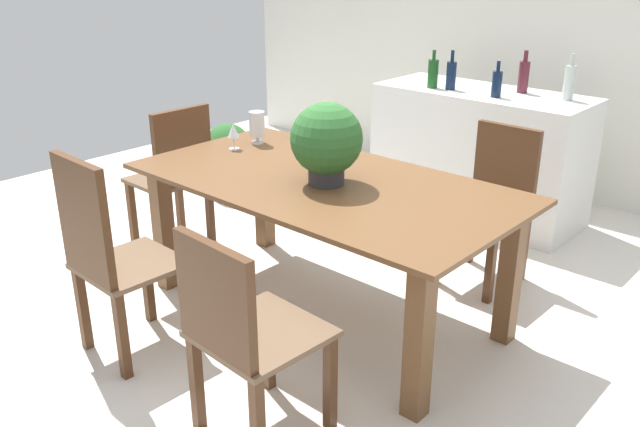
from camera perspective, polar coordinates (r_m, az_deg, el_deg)
ground_plane at (r=3.85m, az=1.35°, el=-7.63°), size 7.04×7.04×0.00m
back_wall at (r=5.62m, az=19.60°, el=14.62°), size 6.40×0.10×2.60m
dining_table at (r=3.51m, az=0.33°, el=0.76°), size 2.04×1.07×0.77m
chair_head_end at (r=4.44m, az=-12.16°, el=3.58°), size 0.43×0.46×0.96m
chair_far_right at (r=4.08m, az=14.53°, el=1.41°), size 0.44×0.47×0.93m
chair_near_right at (r=2.64m, az=-6.70°, el=-9.76°), size 0.49×0.49×0.92m
chair_near_left at (r=3.29m, az=-17.56°, el=-3.10°), size 0.45×0.46×1.04m
flower_centerpiece at (r=3.34m, az=0.56°, el=6.17°), size 0.36×0.36×0.42m
crystal_vase_left at (r=3.68m, az=-0.88°, el=5.74°), size 0.09×0.09×0.19m
crystal_vase_center_near at (r=4.10m, az=-5.38°, el=7.53°), size 0.09×0.09×0.20m
wine_glass at (r=4.00m, az=-7.38°, el=6.91°), size 0.07×0.07×0.15m
kitchen_counter at (r=5.09m, az=13.33°, el=4.97°), size 1.52×0.64×0.93m
wine_bottle_dark at (r=4.96m, az=11.09°, el=11.50°), size 0.07×0.07×0.28m
wine_bottle_clear at (r=4.77m, az=14.80°, el=10.65°), size 0.07×0.07×0.24m
wine_bottle_green at (r=4.96m, az=16.93°, el=11.13°), size 0.07×0.07×0.29m
wine_bottle_tall at (r=4.82m, az=20.44°, el=10.45°), size 0.07×0.07×0.31m
wine_bottle_amber at (r=5.00m, az=9.59°, el=11.69°), size 0.08×0.08×0.27m
potted_plant_floor at (r=5.48m, az=-7.81°, el=4.89°), size 0.39×0.39×0.57m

